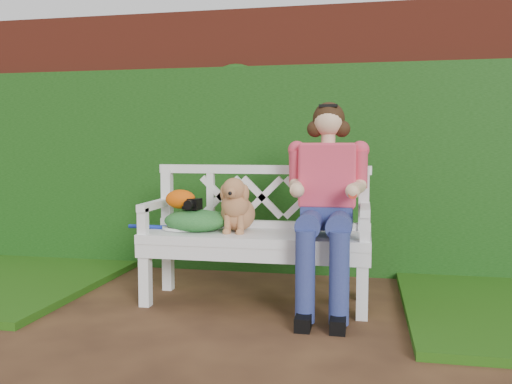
# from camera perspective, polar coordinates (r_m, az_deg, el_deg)

# --- Properties ---
(ground) EXTENTS (60.00, 60.00, 0.00)m
(ground) POSITION_cam_1_polar(r_m,az_deg,el_deg) (3.08, -5.31, -15.14)
(ground) COLOR #311D14
(brick_wall) EXTENTS (10.00, 0.30, 2.20)m
(brick_wall) POSITION_cam_1_polar(r_m,az_deg,el_deg) (4.75, 1.22, 5.43)
(brick_wall) COLOR maroon
(brick_wall) RESTS_ON ground
(ivy_hedge) EXTENTS (10.00, 0.18, 1.70)m
(ivy_hedge) POSITION_cam_1_polar(r_m,az_deg,el_deg) (4.53, 0.72, 2.30)
(ivy_hedge) COLOR #225719
(ivy_hedge) RESTS_ON ground
(garden_bench) EXTENTS (1.61, 0.68, 0.48)m
(garden_bench) POSITION_cam_1_polar(r_m,az_deg,el_deg) (3.65, -0.00, -7.99)
(garden_bench) COLOR white
(garden_bench) RESTS_ON ground
(seated_woman) EXTENTS (0.54, 0.72, 1.28)m
(seated_woman) POSITION_cam_1_polar(r_m,az_deg,el_deg) (3.50, 7.48, -1.97)
(seated_woman) COLOR red
(seated_woman) RESTS_ON ground
(dog) EXTENTS (0.25, 0.34, 0.37)m
(dog) POSITION_cam_1_polar(r_m,az_deg,el_deg) (3.63, -2.00, -1.27)
(dog) COLOR #91603D
(dog) RESTS_ON garden_bench
(tennis_racket) EXTENTS (0.63, 0.47, 0.03)m
(tennis_racket) POSITION_cam_1_polar(r_m,az_deg,el_deg) (3.76, -7.97, -3.74)
(tennis_racket) COLOR white
(tennis_racket) RESTS_ON garden_bench
(green_bag) EXTENTS (0.49, 0.41, 0.15)m
(green_bag) POSITION_cam_1_polar(r_m,az_deg,el_deg) (3.69, -6.33, -2.94)
(green_bag) COLOR green
(green_bag) RESTS_ON garden_bench
(camera_item) EXTENTS (0.13, 0.11, 0.07)m
(camera_item) POSITION_cam_1_polar(r_m,az_deg,el_deg) (3.66, -6.72, -1.25)
(camera_item) COLOR black
(camera_item) RESTS_ON green_bag
(baseball_glove) EXTENTS (0.23, 0.19, 0.13)m
(baseball_glove) POSITION_cam_1_polar(r_m,az_deg,el_deg) (3.71, -7.96, -0.75)
(baseball_glove) COLOR #D44F07
(baseball_glove) RESTS_ON green_bag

